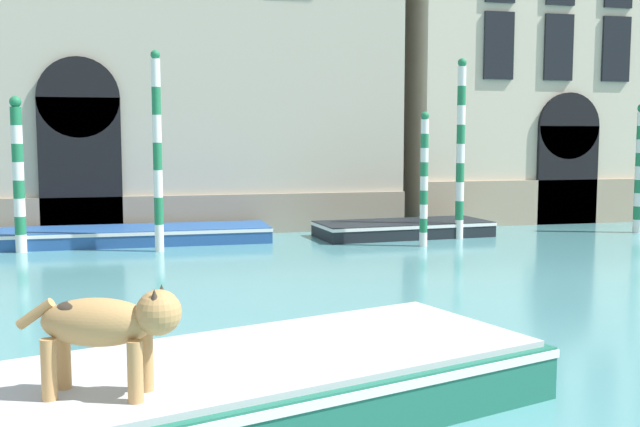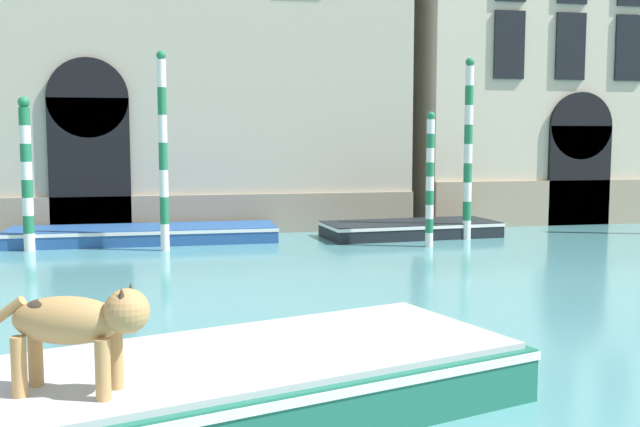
{
  "view_description": "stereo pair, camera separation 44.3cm",
  "coord_description": "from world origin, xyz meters",
  "px_view_note": "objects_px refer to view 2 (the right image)",
  "views": [
    {
      "loc": [
        -1.46,
        -0.52,
        2.63
      ],
      "look_at": [
        1.73,
        12.83,
        1.2
      ],
      "focal_mm": 42.0,
      "sensor_mm": 36.0,
      "label": 1
    },
    {
      "loc": [
        -1.03,
        -0.61,
        2.63
      ],
      "look_at": [
        1.73,
        12.83,
        1.2
      ],
      "focal_mm": 42.0,
      "sensor_mm": 36.0,
      "label": 2
    }
  ],
  "objects_px": {
    "boat_foreground": "(204,388)",
    "dog_on_deck": "(78,322)",
    "boat_moored_far": "(410,229)",
    "mooring_pole_2": "(27,174)",
    "mooring_pole_1": "(468,149)",
    "mooring_pole_4": "(430,179)",
    "boat_moored_near_palazzo": "(144,234)",
    "mooring_pole_0": "(163,151)"
  },
  "relations": [
    {
      "from": "mooring_pole_4",
      "to": "boat_moored_far",
      "type": "bearing_deg",
      "value": 85.73
    },
    {
      "from": "dog_on_deck",
      "to": "mooring_pole_1",
      "type": "xyz_separation_m",
      "value": [
        8.18,
        11.75,
        1.14
      ]
    },
    {
      "from": "boat_foreground",
      "to": "boat_moored_far",
      "type": "bearing_deg",
      "value": 45.87
    },
    {
      "from": "dog_on_deck",
      "to": "boat_moored_near_palazzo",
      "type": "distance_m",
      "value": 12.87
    },
    {
      "from": "mooring_pole_1",
      "to": "mooring_pole_2",
      "type": "bearing_deg",
      "value": 179.05
    },
    {
      "from": "mooring_pole_2",
      "to": "mooring_pole_4",
      "type": "height_order",
      "value": "mooring_pole_2"
    },
    {
      "from": "mooring_pole_0",
      "to": "boat_moored_far",
      "type": "bearing_deg",
      "value": 10.43
    },
    {
      "from": "boat_foreground",
      "to": "mooring_pole_2",
      "type": "height_order",
      "value": "mooring_pole_2"
    },
    {
      "from": "dog_on_deck",
      "to": "mooring_pole_4",
      "type": "distance_m",
      "value": 12.68
    },
    {
      "from": "boat_moored_near_palazzo",
      "to": "dog_on_deck",
      "type": "bearing_deg",
      "value": -90.51
    },
    {
      "from": "dog_on_deck",
      "to": "boat_moored_near_palazzo",
      "type": "height_order",
      "value": "dog_on_deck"
    },
    {
      "from": "boat_moored_far",
      "to": "mooring_pole_1",
      "type": "xyz_separation_m",
      "value": [
        1.25,
        -0.74,
        2.09
      ]
    },
    {
      "from": "boat_foreground",
      "to": "boat_moored_near_palazzo",
      "type": "xyz_separation_m",
      "value": [
        -0.87,
        12.1,
        -0.1
      ]
    },
    {
      "from": "mooring_pole_2",
      "to": "boat_foreground",
      "type": "bearing_deg",
      "value": -73.03
    },
    {
      "from": "mooring_pole_1",
      "to": "mooring_pole_4",
      "type": "relative_size",
      "value": 1.43
    },
    {
      "from": "boat_foreground",
      "to": "mooring_pole_2",
      "type": "relative_size",
      "value": 1.87
    },
    {
      "from": "boat_foreground",
      "to": "boat_moored_far",
      "type": "relative_size",
      "value": 1.41
    },
    {
      "from": "boat_moored_far",
      "to": "mooring_pole_0",
      "type": "distance_m",
      "value": 6.72
    },
    {
      "from": "mooring_pole_1",
      "to": "boat_foreground",
      "type": "bearing_deg",
      "value": -123.08
    },
    {
      "from": "mooring_pole_2",
      "to": "boat_moored_far",
      "type": "bearing_deg",
      "value": 3.48
    },
    {
      "from": "mooring_pole_4",
      "to": "dog_on_deck",
      "type": "bearing_deg",
      "value": -122.42
    },
    {
      "from": "mooring_pole_1",
      "to": "boat_moored_far",
      "type": "bearing_deg",
      "value": 149.27
    },
    {
      "from": "boat_moored_near_palazzo",
      "to": "mooring_pole_4",
      "type": "relative_size",
      "value": 2.04
    },
    {
      "from": "boat_moored_near_palazzo",
      "to": "mooring_pole_1",
      "type": "relative_size",
      "value": 1.42
    },
    {
      "from": "mooring_pole_0",
      "to": "mooring_pole_4",
      "type": "xyz_separation_m",
      "value": [
        6.16,
        -0.63,
        -0.67
      ]
    },
    {
      "from": "boat_moored_far",
      "to": "mooring_pole_4",
      "type": "bearing_deg",
      "value": -98.83
    },
    {
      "from": "boat_moored_far",
      "to": "boat_foreground",
      "type": "bearing_deg",
      "value": -121.3
    },
    {
      "from": "mooring_pole_2",
      "to": "dog_on_deck",
      "type": "bearing_deg",
      "value": -78.57
    },
    {
      "from": "mooring_pole_0",
      "to": "boat_foreground",
      "type": "bearing_deg",
      "value": -88.03
    },
    {
      "from": "boat_foreground",
      "to": "dog_on_deck",
      "type": "xyz_separation_m",
      "value": [
        -1.0,
        -0.73,
        0.85
      ]
    },
    {
      "from": "mooring_pole_1",
      "to": "dog_on_deck",
      "type": "bearing_deg",
      "value": -124.85
    },
    {
      "from": "dog_on_deck",
      "to": "mooring_pole_0",
      "type": "xyz_separation_m",
      "value": [
        0.64,
        11.33,
        1.12
      ]
    },
    {
      "from": "mooring_pole_1",
      "to": "mooring_pole_4",
      "type": "distance_m",
      "value": 1.87
    },
    {
      "from": "dog_on_deck",
      "to": "mooring_pole_2",
      "type": "xyz_separation_m",
      "value": [
        -2.41,
        11.92,
        0.61
      ]
    },
    {
      "from": "dog_on_deck",
      "to": "mooring_pole_1",
      "type": "distance_m",
      "value": 14.36
    },
    {
      "from": "mooring_pole_1",
      "to": "mooring_pole_4",
      "type": "xyz_separation_m",
      "value": [
        -1.38,
        -1.05,
        -0.69
      ]
    },
    {
      "from": "mooring_pole_1",
      "to": "mooring_pole_2",
      "type": "relative_size",
      "value": 1.3
    },
    {
      "from": "boat_moored_near_palazzo",
      "to": "mooring_pole_1",
      "type": "height_order",
      "value": "mooring_pole_1"
    },
    {
      "from": "mooring_pole_4",
      "to": "boat_moored_near_palazzo",
      "type": "bearing_deg",
      "value": 162.27
    },
    {
      "from": "boat_foreground",
      "to": "dog_on_deck",
      "type": "bearing_deg",
      "value": -161.4
    },
    {
      "from": "mooring_pole_4",
      "to": "mooring_pole_0",
      "type": "bearing_deg",
      "value": 174.14
    },
    {
      "from": "boat_foreground",
      "to": "boat_moored_far",
      "type": "distance_m",
      "value": 13.17
    }
  ]
}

